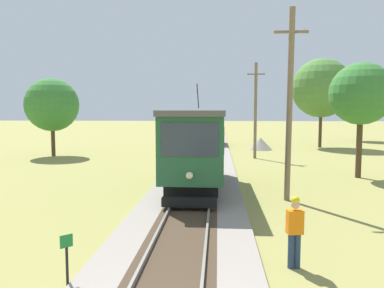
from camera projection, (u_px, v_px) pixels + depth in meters
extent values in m
cube|color=#235633|center=(196.00, 143.00, 17.73)|extent=(2.50, 8.00, 2.60)
cube|color=#56514C|center=(196.00, 113.00, 17.60)|extent=(2.60, 8.32, 0.22)
cube|color=black|center=(196.00, 176.00, 17.87)|extent=(2.10, 7.04, 0.44)
cube|color=#2D3842|center=(190.00, 140.00, 13.69)|extent=(2.10, 0.03, 1.25)
cube|color=#2D3842|center=(223.00, 135.00, 17.61)|extent=(0.02, 6.72, 1.04)
sphere|color=#F4EAB2|center=(189.00, 176.00, 13.77)|extent=(0.28, 0.28, 0.28)
cylinder|color=black|center=(198.00, 97.00, 19.12)|extent=(0.05, 1.67, 1.19)
cube|color=black|center=(189.00, 202.00, 13.71)|extent=(2.00, 0.36, 0.32)
cylinder|color=black|center=(193.00, 185.00, 15.64)|extent=(1.54, 0.80, 0.80)
cylinder|color=black|center=(198.00, 169.00, 20.09)|extent=(1.54, 0.80, 0.80)
cube|color=maroon|center=(208.00, 129.00, 40.59)|extent=(2.40, 5.20, 1.70)
cube|color=black|center=(208.00, 139.00, 40.69)|extent=(2.02, 4.78, 0.38)
cylinder|color=black|center=(208.00, 140.00, 39.14)|extent=(1.54, 0.76, 0.76)
cylinder|color=black|center=(209.00, 138.00, 42.24)|extent=(1.54, 0.76, 0.76)
cylinder|color=#7A664C|center=(290.00, 107.00, 15.58)|extent=(0.24, 0.57, 7.96)
cube|color=#7A664C|center=(291.00, 32.00, 15.31)|extent=(1.40, 0.10, 0.10)
cylinder|color=silver|center=(278.00, 30.00, 15.34)|extent=(0.08, 0.08, 0.10)
cylinder|color=silver|center=(305.00, 29.00, 15.27)|extent=(0.08, 0.08, 0.10)
cylinder|color=#7A664C|center=(255.00, 111.00, 29.78)|extent=(0.24, 0.24, 7.55)
cube|color=#7A664C|center=(256.00, 74.00, 29.52)|extent=(1.40, 0.10, 0.10)
cylinder|color=silver|center=(249.00, 73.00, 29.55)|extent=(0.08, 0.08, 0.10)
cylinder|color=silver|center=(263.00, 73.00, 29.48)|extent=(0.08, 0.08, 0.10)
cylinder|color=black|center=(67.00, 268.00, 8.12)|extent=(0.06, 0.06, 0.90)
cube|color=#1E7A33|center=(66.00, 241.00, 8.06)|extent=(0.21, 0.21, 0.28)
cone|color=gray|center=(260.00, 144.00, 36.53)|extent=(2.38, 2.38, 1.19)
cylinder|color=navy|center=(297.00, 251.00, 9.15)|extent=(0.15, 0.15, 0.86)
cylinder|color=navy|center=(291.00, 251.00, 9.14)|extent=(0.15, 0.15, 0.86)
cube|color=orange|center=(295.00, 222.00, 9.08)|extent=(0.41, 0.29, 0.58)
sphere|color=tan|center=(295.00, 204.00, 9.04)|extent=(0.22, 0.22, 0.22)
sphere|color=yellow|center=(295.00, 200.00, 9.03)|extent=(0.21, 0.21, 0.21)
cylinder|color=#4C3823|center=(320.00, 129.00, 38.72)|extent=(0.32, 0.32, 3.84)
sphere|color=#4C7F38|center=(321.00, 88.00, 38.35)|extent=(5.98, 5.98, 5.98)
cylinder|color=#4C3823|center=(359.00, 147.00, 21.37)|extent=(0.32, 0.32, 3.44)
sphere|color=#387A33|center=(361.00, 94.00, 21.10)|extent=(3.49, 3.49, 3.49)
cylinder|color=#4C3823|center=(53.00, 140.00, 31.54)|extent=(0.32, 0.32, 2.63)
sphere|color=#387A33|center=(52.00, 105.00, 31.27)|extent=(4.39, 4.39, 4.39)
cylinder|color=#4C3823|center=(359.00, 130.00, 46.90)|extent=(0.32, 0.32, 2.73)
sphere|color=#235B23|center=(359.00, 106.00, 46.63)|extent=(4.28, 4.28, 4.28)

